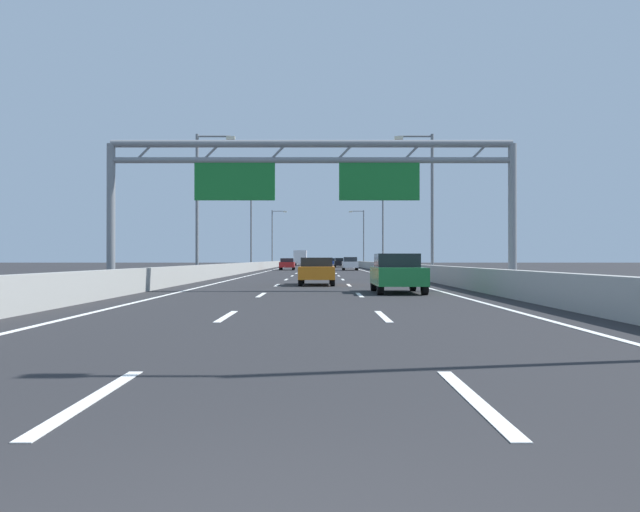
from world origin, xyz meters
name	(u,v)px	position (x,y,z in m)	size (l,w,h in m)	color
ground_plane	(317,267)	(0.00, 100.00, 0.00)	(260.00, 260.00, 0.00)	#262628
lane_dash_left_0	(91,399)	(-1.80, 3.50, 0.01)	(0.16, 3.00, 0.01)	white
lane_dash_left_1	(226,316)	(-1.80, 12.50, 0.01)	(0.16, 3.00, 0.01)	white
lane_dash_left_2	(260,295)	(-1.80, 21.50, 0.01)	(0.16, 3.00, 0.01)	white
lane_dash_left_3	(276,285)	(-1.80, 30.50, 0.01)	(0.16, 3.00, 0.01)	white
lane_dash_left_4	(285,280)	(-1.80, 39.50, 0.01)	(0.16, 3.00, 0.01)	white
lane_dash_left_5	(291,276)	(-1.80, 48.50, 0.01)	(0.16, 3.00, 0.01)	white
lane_dash_left_6	(296,273)	(-1.80, 57.50, 0.01)	(0.16, 3.00, 0.01)	white
lane_dash_left_7	(299,271)	(-1.80, 66.50, 0.01)	(0.16, 3.00, 0.01)	white
lane_dash_left_8	(301,270)	(-1.80, 75.50, 0.01)	(0.16, 3.00, 0.01)	white
lane_dash_left_9	(303,269)	(-1.80, 84.50, 0.01)	(0.16, 3.00, 0.01)	white
lane_dash_left_10	(304,268)	(-1.80, 93.50, 0.01)	(0.16, 3.00, 0.01)	white
lane_dash_left_11	(306,267)	(-1.80, 102.50, 0.01)	(0.16, 3.00, 0.01)	white
lane_dash_left_12	(307,266)	(-1.80, 111.50, 0.01)	(0.16, 3.00, 0.01)	white
lane_dash_left_13	(308,266)	(-1.80, 120.50, 0.01)	(0.16, 3.00, 0.01)	white
lane_dash_left_14	(308,265)	(-1.80, 129.50, 0.01)	(0.16, 3.00, 0.01)	white
lane_dash_left_15	(309,265)	(-1.80, 138.50, 0.01)	(0.16, 3.00, 0.01)	white
lane_dash_left_16	(310,265)	(-1.80, 147.50, 0.01)	(0.16, 3.00, 0.01)	white
lane_dash_left_17	(310,264)	(-1.80, 156.50, 0.01)	(0.16, 3.00, 0.01)	white
lane_dash_right_0	(473,399)	(1.80, 3.50, 0.01)	(0.16, 3.00, 0.01)	white
lane_dash_right_1	(382,316)	(1.80, 12.50, 0.01)	(0.16, 3.00, 0.01)	white
lane_dash_right_2	(359,295)	(1.80, 21.50, 0.01)	(0.16, 3.00, 0.01)	white
lane_dash_right_3	(348,285)	(1.80, 30.50, 0.01)	(0.16, 3.00, 0.01)	white
lane_dash_right_4	(342,280)	(1.80, 39.50, 0.01)	(0.16, 3.00, 0.01)	white
lane_dash_right_5	(338,276)	(1.80, 48.50, 0.01)	(0.16, 3.00, 0.01)	white
lane_dash_right_6	(335,273)	(1.80, 57.50, 0.01)	(0.16, 3.00, 0.01)	white
lane_dash_right_7	(333,271)	(1.80, 66.50, 0.01)	(0.16, 3.00, 0.01)	white
lane_dash_right_8	(332,270)	(1.80, 75.50, 0.01)	(0.16, 3.00, 0.01)	white
lane_dash_right_9	(330,269)	(1.80, 84.50, 0.01)	(0.16, 3.00, 0.01)	white
lane_dash_right_10	(329,268)	(1.80, 93.50, 0.01)	(0.16, 3.00, 0.01)	white
lane_dash_right_11	(328,267)	(1.80, 102.50, 0.01)	(0.16, 3.00, 0.01)	white
lane_dash_right_12	(328,266)	(1.80, 111.50, 0.01)	(0.16, 3.00, 0.01)	white
lane_dash_right_13	(327,266)	(1.80, 120.50, 0.01)	(0.16, 3.00, 0.01)	white
lane_dash_right_14	(327,265)	(1.80, 129.50, 0.01)	(0.16, 3.00, 0.01)	white
lane_dash_right_15	(326,265)	(1.80, 138.50, 0.01)	(0.16, 3.00, 0.01)	white
lane_dash_right_16	(326,265)	(1.80, 147.50, 0.01)	(0.16, 3.00, 0.01)	white
lane_dash_right_17	(325,264)	(1.80, 156.50, 0.01)	(0.16, 3.00, 0.01)	white
edge_line_left	(278,268)	(-5.25, 88.00, 0.01)	(0.16, 176.00, 0.01)	white
edge_line_right	(355,268)	(5.25, 88.00, 0.01)	(0.16, 176.00, 0.01)	white
barrier_left	(277,264)	(-6.90, 110.00, 0.47)	(0.45, 220.00, 0.95)	#9E9E99
barrier_right	(358,264)	(6.90, 110.00, 0.47)	(0.45, 220.00, 0.95)	#9E9E99
sign_gantry	(310,176)	(-0.04, 25.32, 4.85)	(17.34, 0.36, 6.36)	gray
streetlamp_left_mid	(200,197)	(-7.47, 40.70, 5.40)	(2.58, 0.28, 9.50)	slate
streetlamp_right_mid	(428,197)	(7.47, 40.70, 5.40)	(2.58, 0.28, 9.50)	slate
streetlamp_left_far	(252,224)	(-7.47, 74.85, 5.40)	(2.58, 0.28, 9.50)	slate
streetlamp_right_far	(380,224)	(7.47, 74.85, 5.40)	(2.58, 0.28, 9.50)	slate
streetlamp_left_distant	(273,235)	(-7.47, 108.99, 5.40)	(2.58, 0.28, 9.50)	slate
streetlamp_right_distant	(362,235)	(7.47, 108.99, 5.40)	(2.58, 0.28, 9.50)	slate
green_car	(397,273)	(3.38, 23.21, 0.79)	(1.84, 4.19, 1.53)	#1E7A38
black_car	(339,263)	(3.45, 99.50, 0.75)	(1.77, 4.11, 1.46)	black
blue_car	(335,262)	(3.37, 124.15, 0.75)	(1.81, 4.15, 1.45)	#2347AD
orange_car	(316,271)	(0.18, 30.93, 0.72)	(1.77, 4.41, 1.39)	orange
red_car	(286,264)	(-3.53, 75.90, 0.72)	(1.72, 4.36, 1.39)	red
yellow_car	(338,262)	(3.75, 114.44, 0.74)	(1.74, 4.37, 1.43)	yellow
white_car	(349,264)	(3.80, 73.46, 0.77)	(1.71, 4.14, 1.52)	silver
box_truck	(300,257)	(-3.52, 129.44, 1.63)	(2.48, 8.78, 2.97)	#194799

